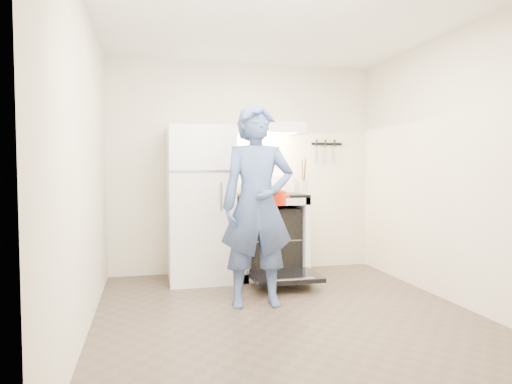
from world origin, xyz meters
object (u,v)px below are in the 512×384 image
Objects in this scene: tea_kettle at (251,180)px; refrigerator at (200,204)px; dutch_oven at (272,199)px; stove_body at (270,236)px; person at (257,206)px.

refrigerator is at bearing -169.14° from tea_kettle.
dutch_oven is at bearing -89.19° from tea_kettle.
refrigerator is at bearing -178.23° from stove_body.
dutch_oven is at bearing -103.60° from stove_body.
refrigerator is at bearing 114.14° from person.
person is at bearing -110.79° from stove_body.
tea_kettle is 0.89m from dutch_oven.
dutch_oven is (0.01, -0.87, -0.15)m from tea_kettle.
refrigerator reaches higher than tea_kettle.
refrigerator reaches higher than dutch_oven.
person is (0.40, -1.06, 0.06)m from refrigerator.
stove_body is 0.51× the size of person.
tea_kettle is 1.21m from person.
tea_kettle is (0.61, 0.12, 0.26)m from refrigerator.
person is 0.38m from dutch_oven.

